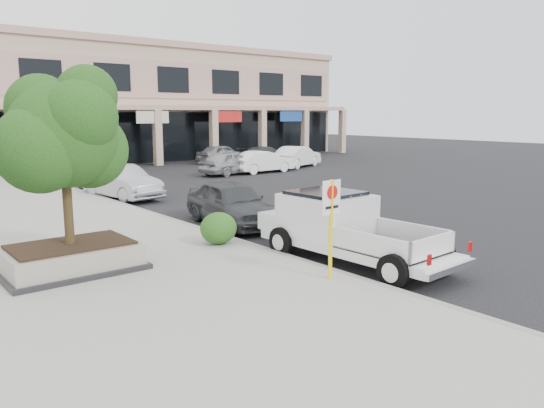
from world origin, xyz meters
The scene contains 19 objects.
ground centered at (0.00, 0.00, 0.00)m, with size 120.00×120.00×0.00m, color black.
sidewalk centered at (-5.50, 6.00, 0.07)m, with size 8.00×52.00×0.15m, color gray.
curb centered at (-1.55, 6.00, 0.07)m, with size 0.20×52.00×0.15m, color gray.
strip_mall centered at (8.00, 33.93, 4.75)m, with size 40.55×12.43×9.50m.
planter centered at (-6.53, 3.39, 0.48)m, with size 3.20×2.20×0.68m.
planter_tree centered at (-6.40, 3.54, 3.41)m, with size 2.90×2.55×4.00m.
no_parking_sign centered at (-2.13, -1.02, 1.63)m, with size 0.55×0.09×2.30m.
hedge centered at (-2.29, 3.36, 0.62)m, with size 1.10×0.99×0.94m, color #204B15.
pickup_truck centered at (-0.35, -0.17, 0.91)m, with size 2.14×5.78×1.82m, color white, non-canonical shape.
curb_car_a centered at (-0.08, 5.81, 0.79)m, with size 1.87×4.64×1.58m, color #323537.
curb_car_b centered at (-0.64, 13.88, 0.77)m, with size 1.63×4.67×1.54m, color #A4A6AC.
curb_car_c centered at (-0.12, 20.04, 0.74)m, with size 2.08×5.11×1.48m, color silver.
curb_car_d centered at (-0.12, 22.39, 0.69)m, with size 2.29×4.97×1.38m, color black.
lot_car_a centered at (8.78, 18.67, 0.77)m, with size 1.81×4.50×1.53m, color #9DA0A4.
lot_car_b centered at (11.09, 18.23, 0.72)m, with size 1.52×4.36×1.44m, color white.
lot_car_c centered at (14.96, 22.82, 0.68)m, with size 1.91×4.70×1.36m, color #2E3133.
lot_car_d centered at (2.00, 27.13, 0.76)m, with size 2.53×5.49×1.53m, color black.
lot_car_e centered at (12.67, 25.47, 0.73)m, with size 1.73×4.30×1.47m, color #919398.
lot_car_f centered at (15.24, 19.43, 0.77)m, with size 1.62×4.65×1.53m, color silver.
Camera 1 is at (-10.61, -9.28, 3.94)m, focal length 35.00 mm.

